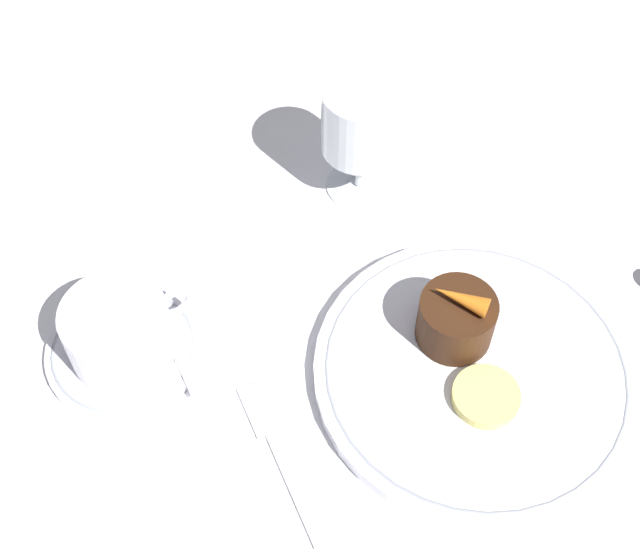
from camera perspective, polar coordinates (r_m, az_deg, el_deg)
The scene contains 10 objects.
ground_plane at distance 0.79m, azimuth 6.14°, elevation -5.62°, with size 3.00×3.00×0.00m, color white.
dinner_plate at distance 0.78m, azimuth 9.86°, elevation -6.17°, with size 0.28×0.28×0.01m.
saucer at distance 0.80m, azimuth -12.45°, elevation -4.79°, with size 0.14×0.14×0.01m.
coffee_cup at distance 0.77m, azimuth -12.77°, elevation -3.55°, with size 0.12×0.09×0.06m.
spoon at distance 0.80m, azimuth -9.99°, elevation -3.41°, with size 0.02×0.12×0.00m.
wine_glass at distance 0.84m, azimuth 2.70°, elevation 9.51°, with size 0.08×0.08×0.13m.
fork at distance 0.74m, azimuth -2.78°, elevation -11.14°, with size 0.04×0.17×0.01m.
dessert_cake at distance 0.77m, azimuth 8.52°, elevation -2.66°, with size 0.07×0.07×0.05m.
carrot_garnish at distance 0.75m, azimuth 8.82°, elevation -1.30°, with size 0.04×0.05×0.02m.
pineapple_slice at distance 0.76m, azimuth 10.58°, elevation -7.68°, with size 0.06×0.06×0.01m.
Camera 1 is at (-0.28, -0.29, 0.68)m, focal length 50.00 mm.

